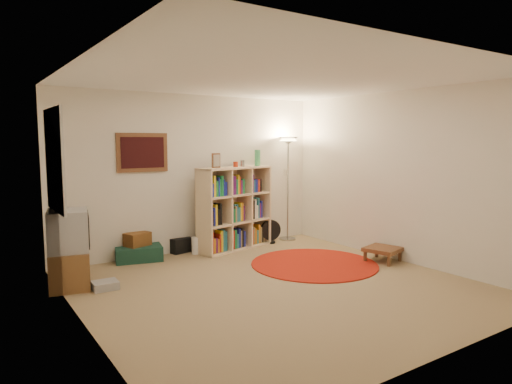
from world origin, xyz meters
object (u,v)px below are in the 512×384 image
Objects in this scene: floor_fan at (270,231)px; suitcase at (139,253)px; bookshelf at (234,210)px; floor_lamp at (288,155)px; tv_stand at (69,250)px; side_table at (383,250)px.

floor_fan is 0.55× the size of suitcase.
floor_fan is (0.75, 0.01, -0.45)m from bookshelf.
tv_stand is (-3.84, -0.65, -1.08)m from floor_lamp.
tv_stand reaches higher than suitcase.
tv_stand is (-3.42, -0.59, 0.25)m from floor_fan.
suitcase is (-2.30, 0.15, -0.10)m from floor_fan.
floor_lamp is 2.46× the size of suitcase.
bookshelf reaches higher than tv_stand.
suitcase is (-2.73, 0.08, -1.42)m from floor_lamp.
floor_lamp reaches higher than tv_stand.
bookshelf is at bearing -167.49° from floor_fan.
tv_stand reaches higher than side_table.
floor_lamp is 1.95× the size of tv_stand.
bookshelf is 1.66m from suitcase.
floor_lamp reaches higher than suitcase.
floor_fan is 3.48m from tv_stand.
bookshelf is 2.16× the size of suitcase.
floor_lamp is at bearing -8.98° from bookshelf.
side_table is (4.09, -1.32, -0.28)m from tv_stand.
floor_lamp reaches higher than floor_fan.
suitcase is at bearing 145.31° from side_table.
floor_lamp is (1.17, 0.08, 0.88)m from bookshelf.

